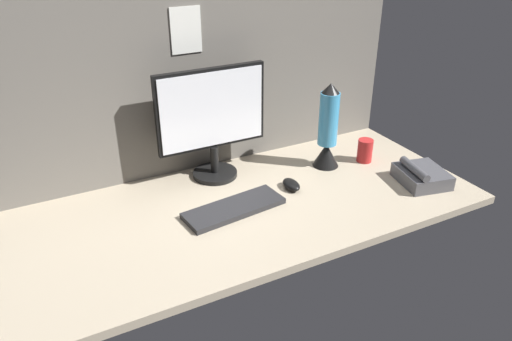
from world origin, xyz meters
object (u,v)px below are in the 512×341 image
(keyboard, at_px, (234,208))
(mouse, at_px, (291,185))
(mug_red_plastic, at_px, (365,151))
(desk_phone, at_px, (421,176))
(lava_lamp, at_px, (328,132))
(monitor, at_px, (212,118))

(keyboard, relative_size, mouse, 3.85)
(mug_red_plastic, relative_size, desk_phone, 0.45)
(lava_lamp, distance_m, desk_phone, 0.41)
(keyboard, xyz_separation_m, lava_lamp, (0.50, 0.15, 0.14))
(mouse, bearing_deg, keyboard, -168.67)
(monitor, xyz_separation_m, mug_red_plastic, (0.62, -0.18, -0.20))
(monitor, xyz_separation_m, keyboard, (-0.04, -0.28, -0.24))
(monitor, bearing_deg, lava_lamp, -16.95)
(keyboard, relative_size, desk_phone, 1.67)
(monitor, xyz_separation_m, mouse, (0.22, -0.24, -0.23))
(mug_red_plastic, xyz_separation_m, lava_lamp, (-0.17, 0.04, 0.10))
(keyboard, distance_m, mouse, 0.27)
(mug_red_plastic, bearing_deg, monitor, 163.75)
(monitor, height_order, mug_red_plastic, monitor)
(mouse, distance_m, desk_phone, 0.52)
(monitor, bearing_deg, mug_red_plastic, -16.25)
(desk_phone, bearing_deg, mug_red_plastic, 106.37)
(mouse, height_order, mug_red_plastic, mug_red_plastic)
(mouse, height_order, lava_lamp, lava_lamp)
(monitor, xyz_separation_m, lava_lamp, (0.45, -0.14, -0.10))
(desk_phone, bearing_deg, monitor, 147.85)
(monitor, distance_m, mouse, 0.40)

